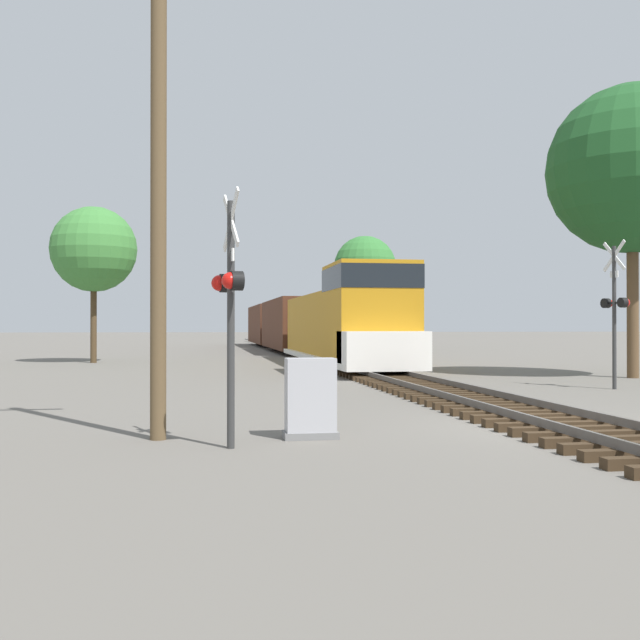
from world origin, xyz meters
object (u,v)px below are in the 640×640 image
(crossing_signal_far, at_px, (615,306))
(utility_pole, at_px, (159,172))
(tree_deep_background, at_px, (365,267))
(crossing_signal_near, at_px, (229,295))
(tree_mid_background, at_px, (94,250))
(freight_train, at_px, (296,325))
(relay_cabinet, at_px, (310,399))
(tree_far_right, at_px, (632,170))

(crossing_signal_far, xyz_separation_m, utility_pole, (-13.08, -7.93, 2.01))
(tree_deep_background, bearing_deg, crossing_signal_near, -105.18)
(crossing_signal_far, distance_m, tree_deep_background, 40.59)
(crossing_signal_near, distance_m, tree_mid_background, 28.74)
(freight_train, distance_m, utility_pole, 38.29)
(tree_mid_background, bearing_deg, relay_cabinet, -75.25)
(freight_train, height_order, crossing_signal_near, freight_train)
(relay_cabinet, bearing_deg, crossing_signal_near, -149.41)
(utility_pole, distance_m, tree_deep_background, 50.46)
(freight_train, bearing_deg, utility_pole, -100.96)
(crossing_signal_far, height_order, utility_pole, utility_pole)
(crossing_signal_far, height_order, relay_cabinet, crossing_signal_far)
(crossing_signal_far, bearing_deg, freight_train, -0.45)
(relay_cabinet, relative_size, utility_pole, 0.16)
(crossing_signal_near, bearing_deg, tree_deep_background, 153.18)
(crossing_signal_far, height_order, tree_mid_background, tree_mid_background)
(crossing_signal_near, bearing_deg, relay_cabinet, 108.95)
(tree_deep_background, bearing_deg, tree_far_right, -87.07)
(tree_mid_background, bearing_deg, crossing_signal_near, -78.41)
(freight_train, bearing_deg, tree_mid_background, -138.05)
(relay_cabinet, xyz_separation_m, tree_deep_background, (11.98, 48.53, 6.13))
(relay_cabinet, distance_m, tree_mid_background, 28.51)
(crossing_signal_far, xyz_separation_m, tree_mid_background, (-17.67, 18.92, 3.31))
(tree_far_right, bearing_deg, relay_cabinet, -137.86)
(freight_train, bearing_deg, crossing_signal_far, -78.88)
(crossing_signal_far, bearing_deg, tree_deep_background, -13.64)
(tree_deep_background, bearing_deg, freight_train, -124.03)
(freight_train, height_order, utility_pole, utility_pole)
(tree_far_right, xyz_separation_m, tree_mid_background, (-20.97, 14.61, -1.81))
(crossing_signal_far, bearing_deg, crossing_signal_near, 115.51)
(utility_pole, xyz_separation_m, tree_far_right, (16.38, 12.24, 3.12))
(utility_pole, bearing_deg, crossing_signal_far, 31.21)
(crossing_signal_near, height_order, crossing_signal_far, crossing_signal_far)
(freight_train, height_order, tree_deep_background, tree_deep_background)
(relay_cabinet, xyz_separation_m, utility_pole, (-2.55, 0.27, 3.84))
(relay_cabinet, bearing_deg, crossing_signal_far, 37.88)
(freight_train, bearing_deg, tree_far_right, -70.17)
(tree_far_right, bearing_deg, tree_deep_background, 92.93)
(freight_train, xyz_separation_m, tree_deep_background, (7.27, 10.76, 4.86))
(crossing_signal_near, relative_size, tree_mid_background, 0.50)
(tree_far_right, bearing_deg, freight_train, 109.83)
(freight_train, relative_size, crossing_signal_near, 12.72)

